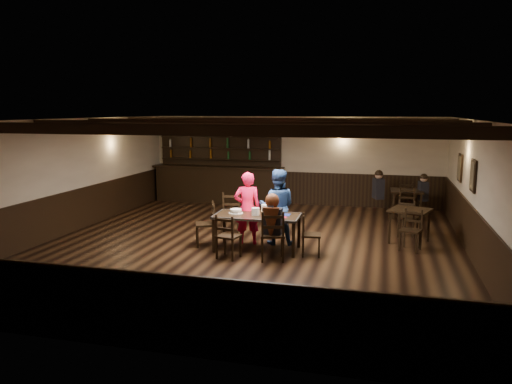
% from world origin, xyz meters
% --- Properties ---
extents(ground, '(10.00, 10.00, 0.00)m').
position_xyz_m(ground, '(0.00, 0.00, 0.00)').
color(ground, black).
rests_on(ground, ground).
extents(room_shell, '(9.02, 10.02, 2.71)m').
position_xyz_m(room_shell, '(0.01, 0.04, 1.75)').
color(room_shell, beige).
rests_on(room_shell, ground).
extents(dining_table, '(1.79, 0.93, 0.75)m').
position_xyz_m(dining_table, '(0.23, -0.35, 0.68)').
color(dining_table, black).
rests_on(dining_table, ground).
extents(chair_near_left, '(0.48, 0.47, 0.89)m').
position_xyz_m(chair_near_left, '(-0.19, -1.13, 0.52)').
color(chair_near_left, black).
rests_on(chair_near_left, ground).
extents(chair_near_right, '(0.56, 0.55, 0.99)m').
position_xyz_m(chair_near_right, '(0.71, -1.04, 0.58)').
color(chair_near_right, black).
rests_on(chair_near_right, ground).
extents(chair_end_left, '(0.56, 0.57, 0.94)m').
position_xyz_m(chair_end_left, '(-0.86, -0.26, 0.55)').
color(chair_end_left, black).
rests_on(chair_end_left, ground).
extents(chair_end_right, '(0.42, 0.44, 0.84)m').
position_xyz_m(chair_end_right, '(1.31, -0.47, 0.49)').
color(chair_end_right, black).
rests_on(chair_end_right, ground).
extents(chair_far_pushed, '(0.52, 0.50, 0.96)m').
position_xyz_m(chair_far_pushed, '(-0.75, 0.92, 0.56)').
color(chair_far_pushed, black).
rests_on(chair_far_pushed, ground).
extents(woman_pink, '(0.66, 0.53, 1.58)m').
position_xyz_m(woman_pink, '(-0.10, 0.08, 0.79)').
color(woman_pink, '#FF1448').
rests_on(woman_pink, ground).
extents(man_blue, '(0.88, 0.73, 1.64)m').
position_xyz_m(man_blue, '(0.52, 0.24, 0.82)').
color(man_blue, navy).
rests_on(man_blue, ground).
extents(seated_person, '(0.36, 0.55, 0.89)m').
position_xyz_m(seated_person, '(0.69, -0.97, 0.86)').
color(seated_person, black).
rests_on(seated_person, ground).
extents(cake, '(0.30, 0.30, 0.09)m').
position_xyz_m(cake, '(-0.24, -0.33, 0.79)').
color(cake, white).
rests_on(cake, dining_table).
extents(plate_stack_a, '(0.17, 0.17, 0.16)m').
position_xyz_m(plate_stack_a, '(0.21, -0.40, 0.83)').
color(plate_stack_a, white).
rests_on(plate_stack_a, dining_table).
extents(plate_stack_b, '(0.19, 0.19, 0.22)m').
position_xyz_m(plate_stack_b, '(0.41, -0.34, 0.86)').
color(plate_stack_b, white).
rests_on(plate_stack_b, dining_table).
extents(tea_light, '(0.06, 0.06, 0.06)m').
position_xyz_m(tea_light, '(0.23, -0.27, 0.78)').
color(tea_light, '#A5A8AD').
rests_on(tea_light, dining_table).
extents(salt_shaker, '(0.03, 0.03, 0.08)m').
position_xyz_m(salt_shaker, '(0.62, -0.42, 0.79)').
color(salt_shaker, silver).
rests_on(salt_shaker, dining_table).
extents(pepper_shaker, '(0.04, 0.04, 0.09)m').
position_xyz_m(pepper_shaker, '(0.63, -0.38, 0.80)').
color(pepper_shaker, '#A5A8AD').
rests_on(pepper_shaker, dining_table).
extents(drink_glass, '(0.07, 0.07, 0.10)m').
position_xyz_m(drink_glass, '(0.47, -0.26, 0.80)').
color(drink_glass, silver).
rests_on(drink_glass, dining_table).
extents(menu_red, '(0.32, 0.27, 0.00)m').
position_xyz_m(menu_red, '(0.74, -0.47, 0.75)').
color(menu_red, maroon).
rests_on(menu_red, dining_table).
extents(menu_blue, '(0.34, 0.24, 0.00)m').
position_xyz_m(menu_blue, '(0.73, -0.21, 0.75)').
color(menu_blue, navy).
rests_on(menu_blue, dining_table).
extents(bar_counter, '(4.16, 0.70, 2.20)m').
position_xyz_m(bar_counter, '(-2.35, 4.72, 0.73)').
color(bar_counter, black).
rests_on(bar_counter, ground).
extents(back_table_a, '(1.01, 1.01, 0.75)m').
position_xyz_m(back_table_a, '(3.33, 1.06, 0.65)').
color(back_table_a, black).
rests_on(back_table_a, ground).
extents(back_table_b, '(0.86, 0.86, 0.75)m').
position_xyz_m(back_table_b, '(3.35, 3.78, 0.65)').
color(back_table_b, black).
rests_on(back_table_b, ground).
extents(bg_patron_left, '(0.35, 0.44, 0.80)m').
position_xyz_m(bg_patron_left, '(2.60, 3.87, 0.87)').
color(bg_patron_left, black).
rests_on(bg_patron_left, ground).
extents(bg_patron_right, '(0.28, 0.39, 0.74)m').
position_xyz_m(bg_patron_right, '(3.78, 3.87, 0.83)').
color(bg_patron_right, black).
rests_on(bg_patron_right, ground).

